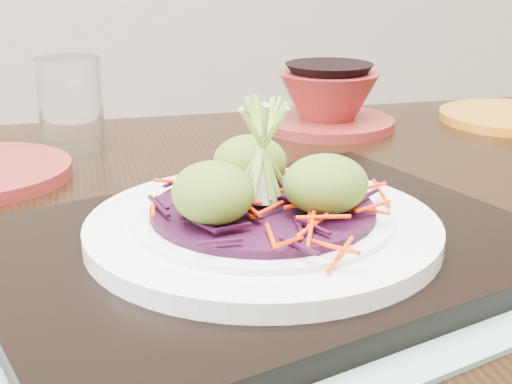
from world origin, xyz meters
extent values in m
cube|color=black|center=(0.02, 0.05, 0.77)|extent=(1.27, 0.86, 0.04)
cube|color=gray|center=(-0.01, 0.00, 0.79)|extent=(0.50, 0.44, 0.00)
cube|color=black|center=(-0.01, 0.00, 0.80)|extent=(0.43, 0.38, 0.02)
cylinder|color=white|center=(-0.01, 0.00, 0.81)|extent=(0.24, 0.24, 0.01)
cylinder|color=white|center=(-0.01, 0.00, 0.82)|extent=(0.17, 0.17, 0.01)
cylinder|color=#2E0925|center=(-0.01, 0.00, 0.83)|extent=(0.15, 0.15, 0.01)
ellipsoid|color=#587322|center=(-0.05, -0.02, 0.85)|extent=(0.06, 0.06, 0.04)
ellipsoid|color=#587322|center=(0.02, -0.02, 0.85)|extent=(0.06, 0.06, 0.04)
ellipsoid|color=#587322|center=(-0.01, 0.03, 0.85)|extent=(0.06, 0.06, 0.04)
cylinder|color=white|center=(-0.14, 0.33, 0.84)|extent=(0.08, 0.08, 0.10)
cylinder|color=maroon|center=(0.15, 0.36, 0.79)|extent=(0.19, 0.19, 0.01)
camera|label=1|loc=(-0.12, -0.44, 0.99)|focal=50.00mm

